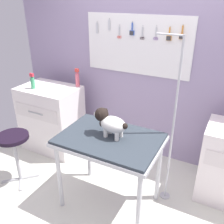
% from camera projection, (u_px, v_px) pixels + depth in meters
% --- Properties ---
extents(ground, '(4.40, 4.00, 0.04)m').
position_uv_depth(ground, '(103.00, 211.00, 2.68)').
color(ground, silver).
extents(rear_wall_panel, '(4.00, 0.11, 2.30)m').
position_uv_depth(rear_wall_panel, '(150.00, 74.00, 3.19)').
color(rear_wall_panel, '#9686A8').
rests_on(rear_wall_panel, ground).
extents(grooming_table, '(1.00, 0.68, 0.84)m').
position_uv_depth(grooming_table, '(110.00, 144.00, 2.45)').
color(grooming_table, '#B7B7BC').
rests_on(grooming_table, ground).
extents(grooming_arm, '(0.30, 0.11, 1.79)m').
position_uv_depth(grooming_arm, '(172.00, 132.00, 2.49)').
color(grooming_arm, '#B7B7BC').
rests_on(grooming_arm, ground).
extents(dog, '(0.38, 0.19, 0.27)m').
position_uv_depth(dog, '(110.00, 122.00, 2.38)').
color(dog, white).
rests_on(dog, grooming_table).
extents(counter_left, '(0.80, 0.58, 0.94)m').
position_uv_depth(counter_left, '(52.00, 118.00, 3.58)').
color(counter_left, silver).
rests_on(counter_left, ground).
extents(stool, '(0.36, 0.36, 0.64)m').
position_uv_depth(stool, '(14.00, 144.00, 2.87)').
color(stool, '#9E9EA3').
rests_on(stool, ground).
extents(spray_bottle_tall, '(0.05, 0.05, 0.21)m').
position_uv_depth(spray_bottle_tall, '(33.00, 82.00, 3.31)').
color(spray_bottle_tall, '#3FA16A').
rests_on(spray_bottle_tall, counter_left).
extents(pump_bottle_white, '(0.06, 0.06, 0.25)m').
position_uv_depth(pump_bottle_white, '(77.00, 79.00, 3.38)').
color(pump_bottle_white, '#CF576B').
rests_on(pump_bottle_white, counter_left).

